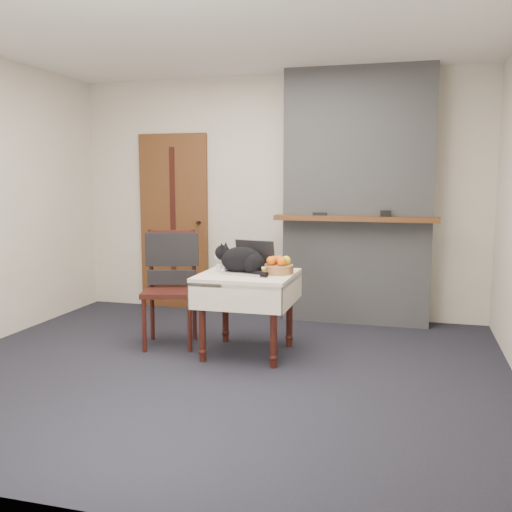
{
  "coord_description": "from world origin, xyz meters",
  "views": [
    {
      "loc": [
        1.45,
        -4.1,
        1.49
      ],
      "look_at": [
        0.21,
        0.41,
        0.86
      ],
      "focal_mm": 40.0,
      "sensor_mm": 36.0,
      "label": 1
    }
  ],
  "objects_px": {
    "cat": "(243,261)",
    "fruit_basket": "(278,266)",
    "laptop": "(251,265)",
    "pill_bottle": "(264,272)",
    "side_table": "(248,286)",
    "chair": "(171,271)",
    "cream_jar": "(220,268)",
    "door": "(174,222)"
  },
  "relations": [
    {
      "from": "door",
      "to": "side_table",
      "type": "distance_m",
      "value": 2.06
    },
    {
      "from": "laptop",
      "to": "cat",
      "type": "xyz_separation_m",
      "value": [
        -0.05,
        -0.07,
        0.04
      ]
    },
    {
      "from": "side_table",
      "to": "chair",
      "type": "xyz_separation_m",
      "value": [
        -0.77,
        0.15,
        0.07
      ]
    },
    {
      "from": "cream_jar",
      "to": "door",
      "type": "bearing_deg",
      "value": 125.38
    },
    {
      "from": "pill_bottle",
      "to": "fruit_basket",
      "type": "distance_m",
      "value": 0.2
    },
    {
      "from": "pill_bottle",
      "to": "cream_jar",
      "type": "bearing_deg",
      "value": 162.67
    },
    {
      "from": "cat",
      "to": "cream_jar",
      "type": "distance_m",
      "value": 0.24
    },
    {
      "from": "door",
      "to": "chair",
      "type": "bearing_deg",
      "value": -67.75
    },
    {
      "from": "door",
      "to": "laptop",
      "type": "relative_size",
      "value": 4.76
    },
    {
      "from": "chair",
      "to": "side_table",
      "type": "bearing_deg",
      "value": -26.5
    },
    {
      "from": "pill_bottle",
      "to": "fruit_basket",
      "type": "relative_size",
      "value": 0.3
    },
    {
      "from": "cream_jar",
      "to": "laptop",
      "type": "bearing_deg",
      "value": 6.34
    },
    {
      "from": "chair",
      "to": "pill_bottle",
      "type": "bearing_deg",
      "value": -31.8
    },
    {
      "from": "cream_jar",
      "to": "fruit_basket",
      "type": "distance_m",
      "value": 0.51
    },
    {
      "from": "laptop",
      "to": "side_table",
      "type": "bearing_deg",
      "value": -100.81
    },
    {
      "from": "fruit_basket",
      "to": "pill_bottle",
      "type": "bearing_deg",
      "value": -112.81
    },
    {
      "from": "side_table",
      "to": "cat",
      "type": "height_order",
      "value": "cat"
    },
    {
      "from": "door",
      "to": "fruit_basket",
      "type": "distance_m",
      "value": 2.16
    },
    {
      "from": "pill_bottle",
      "to": "chair",
      "type": "relative_size",
      "value": 0.08
    },
    {
      "from": "side_table",
      "to": "cat",
      "type": "xyz_separation_m",
      "value": [
        -0.03,
        -0.03,
        0.23
      ]
    },
    {
      "from": "cat",
      "to": "fruit_basket",
      "type": "relative_size",
      "value": 1.99
    },
    {
      "from": "chair",
      "to": "cream_jar",
      "type": "bearing_deg",
      "value": -31.02
    },
    {
      "from": "door",
      "to": "cream_jar",
      "type": "distance_m",
      "value": 1.87
    },
    {
      "from": "door",
      "to": "side_table",
      "type": "relative_size",
      "value": 2.56
    },
    {
      "from": "cream_jar",
      "to": "chair",
      "type": "bearing_deg",
      "value": 164.39
    },
    {
      "from": "pill_bottle",
      "to": "laptop",
      "type": "bearing_deg",
      "value": 134.29
    },
    {
      "from": "cream_jar",
      "to": "pill_bottle",
      "type": "bearing_deg",
      "value": -17.33
    },
    {
      "from": "fruit_basket",
      "to": "door",
      "type": "bearing_deg",
      "value": 137.15
    },
    {
      "from": "pill_bottle",
      "to": "chair",
      "type": "distance_m",
      "value": 0.98
    },
    {
      "from": "laptop",
      "to": "fruit_basket",
      "type": "relative_size",
      "value": 1.6
    },
    {
      "from": "cream_jar",
      "to": "chair",
      "type": "height_order",
      "value": "chair"
    },
    {
      "from": "door",
      "to": "fruit_basket",
      "type": "height_order",
      "value": "door"
    },
    {
      "from": "door",
      "to": "cream_jar",
      "type": "relative_size",
      "value": 28.27
    },
    {
      "from": "cat",
      "to": "chair",
      "type": "distance_m",
      "value": 0.77
    },
    {
      "from": "cat",
      "to": "cream_jar",
      "type": "xyz_separation_m",
      "value": [
        -0.22,
        0.04,
        -0.08
      ]
    },
    {
      "from": "cat",
      "to": "fruit_basket",
      "type": "bearing_deg",
      "value": 26.61
    },
    {
      "from": "door",
      "to": "cat",
      "type": "height_order",
      "value": "door"
    },
    {
      "from": "laptop",
      "to": "pill_bottle",
      "type": "xyz_separation_m",
      "value": [
        0.16,
        -0.16,
        -0.03
      ]
    },
    {
      "from": "laptop",
      "to": "pill_bottle",
      "type": "relative_size",
      "value": 5.28
    },
    {
      "from": "fruit_basket",
      "to": "chair",
      "type": "xyz_separation_m",
      "value": [
        -1.02,
        0.09,
        -0.1
      ]
    },
    {
      "from": "door",
      "to": "pill_bottle",
      "type": "relative_size",
      "value": 25.12
    },
    {
      "from": "cream_jar",
      "to": "cat",
      "type": "bearing_deg",
      "value": -10.65
    }
  ]
}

